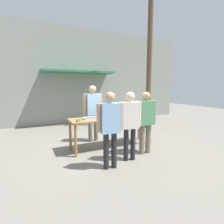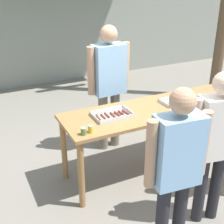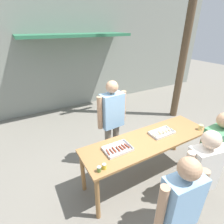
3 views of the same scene
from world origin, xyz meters
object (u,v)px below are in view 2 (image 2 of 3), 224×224
person_customer_waiting_in_line (216,138)px  person_customer_holding_hotdog (176,163)px  condiment_jar_ketchup (91,129)px  condiment_jar_mustard (84,131)px  food_tray_sausages (112,115)px  food_tray_buns (178,100)px  person_server_behind_table (109,79)px

person_customer_waiting_in_line → person_customer_holding_hotdog: bearing=27.8°
condiment_jar_ketchup → person_customer_waiting_in_line: bearing=-39.5°
condiment_jar_mustard → person_customer_holding_hotdog: (0.45, -0.95, 0.06)m
condiment_jar_mustard → food_tray_sausages: bearing=30.7°
food_tray_buns → person_customer_holding_hotdog: 1.56m
person_server_behind_table → person_customer_holding_hotdog: bearing=-103.3°
food_tray_sausages → condiment_jar_mustard: (-0.46, -0.27, 0.03)m
condiment_jar_mustard → person_customer_holding_hotdog: bearing=-65.0°
food_tray_sausages → person_customer_holding_hotdog: bearing=-90.5°
food_tray_buns → person_customer_waiting_in_line: size_ratio=0.28×
food_tray_sausages → condiment_jar_ketchup: (-0.37, -0.26, 0.03)m
food_tray_sausages → condiment_jar_ketchup: condiment_jar_ketchup is taller
condiment_jar_mustard → person_server_behind_table: person_server_behind_table is taller
food_tray_sausages → person_customer_holding_hotdog: (-0.01, -1.22, 0.09)m
condiment_jar_ketchup → food_tray_sausages: bearing=35.0°
food_tray_sausages → condiment_jar_ketchup: 0.45m
condiment_jar_ketchup → person_customer_waiting_in_line: person_customer_waiting_in_line is taller
condiment_jar_mustard → person_customer_holding_hotdog: size_ratio=0.05×
food_tray_buns → condiment_jar_mustard: condiment_jar_mustard is taller
person_customer_holding_hotdog → condiment_jar_ketchup: bearing=-63.5°
food_tray_buns → person_server_behind_table: (-0.63, 0.73, 0.16)m
condiment_jar_ketchup → food_tray_buns: bearing=11.3°
person_customer_waiting_in_line → condiment_jar_ketchup: bearing=-28.7°
food_tray_sausages → food_tray_buns: food_tray_buns is taller
condiment_jar_mustard → person_server_behind_table: size_ratio=0.05×
food_tray_sausages → food_tray_buns: 0.94m
person_customer_waiting_in_line → food_tray_buns: bearing=-98.2°
person_server_behind_table → person_customer_holding_hotdog: person_server_behind_table is taller
condiment_jar_ketchup → person_customer_holding_hotdog: bearing=-69.5°
food_tray_buns → person_server_behind_table: size_ratio=0.26×
food_tray_buns → person_customer_waiting_in_line: person_customer_waiting_in_line is taller
food_tray_buns → person_customer_holding_hotdog: bearing=-127.8°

